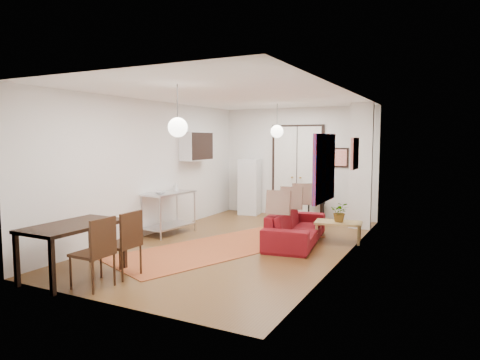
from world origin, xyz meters
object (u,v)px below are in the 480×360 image
at_px(fridge, 250,187).
at_px(black_side_chair, 317,198).
at_px(dining_chair_near, 125,237).
at_px(sofa, 296,227).
at_px(dining_table, 73,230).
at_px(dining_chair_far, 97,245).
at_px(kitchen_counter, 169,207).
at_px(coffee_table, 338,224).

height_order(fridge, black_side_chair, fridge).
bearing_deg(fridge, dining_chair_near, -91.93).
relative_size(sofa, dining_chair_near, 2.21).
xyz_separation_m(dining_table, black_side_chair, (1.89, 6.18, -0.16)).
bearing_deg(dining_chair_near, dining_chair_far, 0.52).
bearing_deg(dining_chair_far, dining_chair_near, -179.48).
bearing_deg(sofa, kitchen_counter, 92.23).
height_order(dining_table, dining_chair_far, dining_chair_far).
relative_size(coffee_table, kitchen_counter, 0.79).
xyz_separation_m(dining_chair_far, black_side_chair, (1.29, 6.29, -0.02)).
height_order(dining_table, black_side_chair, black_side_chair).
relative_size(kitchen_counter, dining_chair_far, 1.25).
xyz_separation_m(kitchen_counter, black_side_chair, (2.38, 3.13, -0.03)).
bearing_deg(kitchen_counter, black_side_chair, 57.97).
distance_m(coffee_table, black_side_chair, 2.42).
height_order(coffee_table, dining_chair_near, dining_chair_near).
xyz_separation_m(sofa, fridge, (-2.25, 2.54, 0.44)).
relative_size(coffee_table, fridge, 0.65).
distance_m(coffee_table, dining_chair_near, 4.30).
xyz_separation_m(dining_chair_near, dining_chair_far, (0.00, -0.56, 0.00)).
height_order(kitchen_counter, dining_chair_far, dining_chair_far).
height_order(sofa, kitchen_counter, kitchen_counter).
bearing_deg(dining_chair_near, dining_table, -52.53).
xyz_separation_m(kitchen_counter, fridge, (0.49, 3.04, 0.16)).
distance_m(sofa, dining_chair_near, 3.51).
bearing_deg(fridge, sofa, -56.56).
distance_m(fridge, dining_chair_far, 6.23).
bearing_deg(black_side_chair, dining_chair_near, 61.10).
bearing_deg(dining_chair_near, sofa, 152.47).
relative_size(kitchen_counter, fridge, 0.82).
bearing_deg(coffee_table, fridge, 145.37).
bearing_deg(coffee_table, kitchen_counter, -164.28).
distance_m(kitchen_counter, fridge, 3.08).
bearing_deg(coffee_table, dining_chair_far, -119.94).
bearing_deg(dining_table, black_side_chair, 72.97).
bearing_deg(dining_chair_near, black_side_chair, 167.80).
distance_m(sofa, coffee_table, 0.88).
bearing_deg(dining_table, kitchen_counter, 99.13).
bearing_deg(sofa, coffee_table, -64.71).
height_order(dining_chair_far, black_side_chair, dining_chair_far).
xyz_separation_m(sofa, dining_chair_near, (-1.65, -3.09, 0.26)).
bearing_deg(black_side_chair, kitchen_counter, 36.54).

